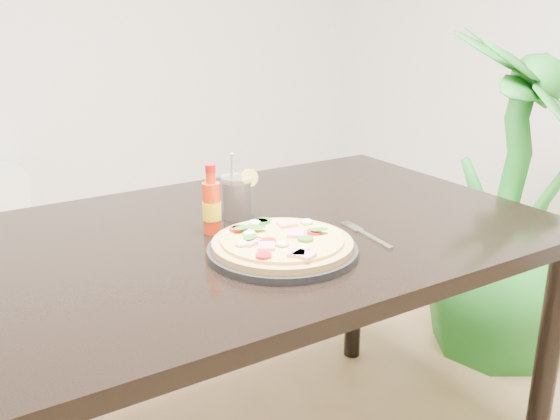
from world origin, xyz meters
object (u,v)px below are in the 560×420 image
plate (282,251)px  hot_sauce_bottle (212,206)px  cola_cup (237,198)px  dining_table (253,261)px  houseplant (513,200)px  fork (365,234)px  pizza (282,242)px

plate → hot_sauce_bottle: 0.21m
hot_sauce_bottle → cola_cup: bearing=33.9°
plate → cola_cup: cola_cup is taller
dining_table → houseplant: houseplant is taller
cola_cup → fork: size_ratio=0.92×
pizza → fork: (0.22, -0.01, -0.02)m
fork → hot_sauce_bottle: bearing=150.8°
dining_table → cola_cup: 0.16m
plate → fork: (0.22, -0.00, -0.01)m
dining_table → houseplant: 1.16m
houseplant → dining_table: bearing=-172.7°
plate → pizza: bearing=149.3°
dining_table → pizza: (-0.03, -0.17, 0.11)m
plate → houseplant: size_ratio=0.27×
fork → cola_cup: bearing=130.0°
cola_cup → houseplant: 1.16m
hot_sauce_bottle → fork: 0.36m
plate → houseplant: (1.18, 0.32, -0.17)m
dining_table → fork: bearing=-41.6°
dining_table → pizza: pizza is taller
pizza → houseplant: bearing=15.0°
dining_table → plate: size_ratio=4.38×
plate → houseplant: 1.23m
plate → cola_cup: bearing=82.3°
fork → houseplant: (0.96, 0.32, -0.17)m
pizza → houseplant: 1.24m
houseplant → hot_sauce_bottle: bearing=-174.4°
dining_table → pizza: size_ratio=4.69×
dining_table → plate: (-0.03, -0.17, 0.09)m
fork → plate: bearing=-175.7°
houseplant → fork: bearing=-161.4°
dining_table → plate: bearing=-98.5°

